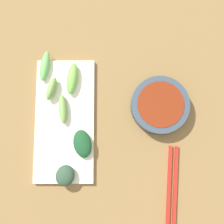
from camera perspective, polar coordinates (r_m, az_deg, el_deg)
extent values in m
cube|color=olive|center=(0.73, -2.49, 0.22)|extent=(2.10, 2.10, 0.02)
cylinder|color=#344352|center=(0.72, 9.86, 1.34)|extent=(0.15, 0.15, 0.04)
cylinder|color=maroon|center=(0.71, 9.99, 1.46)|extent=(0.12, 0.12, 0.02)
cube|color=silver|center=(0.72, -9.78, -1.74)|extent=(0.15, 0.32, 0.01)
ellipsoid|color=#2D4834|center=(0.70, -9.70, -12.90)|extent=(0.06, 0.06, 0.03)
ellipsoid|color=#76A052|center=(0.73, -12.46, 4.76)|extent=(0.04, 0.07, 0.03)
ellipsoid|color=#184725|center=(0.70, -6.16, -6.56)|extent=(0.06, 0.08, 0.02)
ellipsoid|color=#6FBA47|center=(0.72, -8.28, 6.89)|extent=(0.04, 0.09, 0.02)
ellipsoid|color=#72A150|center=(0.71, -10.19, 0.27)|extent=(0.03, 0.08, 0.02)
ellipsoid|color=#64B559|center=(0.75, -13.79, 9.26)|extent=(0.03, 0.08, 0.02)
cube|color=#B32118|center=(0.74, 12.93, -15.92)|extent=(0.03, 0.23, 0.01)
cube|color=#B32118|center=(0.73, 11.71, -15.91)|extent=(0.03, 0.23, 0.01)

